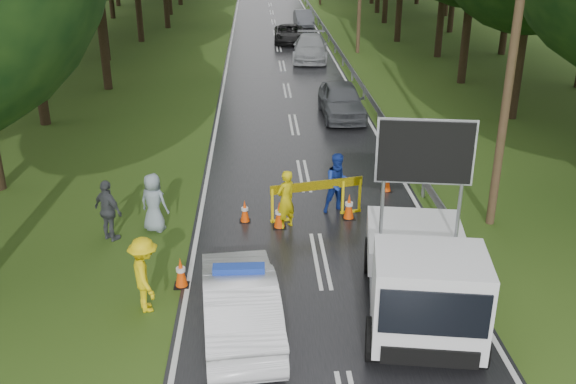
{
  "coord_description": "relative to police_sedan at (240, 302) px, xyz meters",
  "views": [
    {
      "loc": [
        -1.59,
        -14.67,
        8.26
      ],
      "look_at": [
        -0.77,
        1.57,
        1.3
      ],
      "focal_mm": 40.0,
      "sensor_mm": 36.0,
      "label": 1
    }
  ],
  "objects": [
    {
      "name": "queue_car_first",
      "position": [
        4.23,
        16.09,
        0.05
      ],
      "size": [
        1.89,
        4.57,
        1.55
      ],
      "primitive_type": "imported",
      "rotation": [
        0.0,
        0.0,
        0.01
      ],
      "color": "#43464B",
      "rests_on": "ground"
    },
    {
      "name": "cone_right",
      "position": [
        4.63,
        7.49,
        -0.37
      ],
      "size": [
        0.35,
        0.35,
        0.75
      ],
      "color": "black",
      "rests_on": "ground"
    },
    {
      "name": "cone_center",
      "position": [
        1.03,
        4.99,
        -0.33
      ],
      "size": [
        0.39,
        0.39,
        0.83
      ],
      "color": "black",
      "rests_on": "ground"
    },
    {
      "name": "queue_car_third",
      "position": [
        2.87,
        34.84,
        -0.09
      ],
      "size": [
        2.27,
        4.67,
        1.28
      ],
      "primitive_type": "imported",
      "rotation": [
        0.0,
        0.0,
        -0.03
      ],
      "color": "black",
      "rests_on": "ground"
    },
    {
      "name": "ground",
      "position": [
        2.03,
        2.99,
        -0.73
      ],
      "size": [
        160.0,
        160.0,
        0.0
      ],
      "primitive_type": "plane",
      "color": "#264212",
      "rests_on": "ground"
    },
    {
      "name": "cone_near_left",
      "position": [
        -1.47,
        1.89,
        -0.35
      ],
      "size": [
        0.37,
        0.37,
        0.78
      ],
      "color": "black",
      "rests_on": "ground"
    },
    {
      "name": "civilian",
      "position": [
        2.85,
        5.99,
        0.21
      ],
      "size": [
        1.04,
        0.89,
        1.87
      ],
      "primitive_type": "imported",
      "rotation": [
        0.0,
        0.0,
        0.22
      ],
      "color": "navy",
      "rests_on": "ground"
    },
    {
      "name": "cone_left_mid",
      "position": [
        0.03,
        5.43,
        -0.39
      ],
      "size": [
        0.33,
        0.33,
        0.69
      ],
      "color": "black",
      "rests_on": "ground"
    },
    {
      "name": "work_truck",
      "position": [
        3.95,
        0.22,
        0.41
      ],
      "size": [
        3.08,
        5.55,
        4.2
      ],
      "rotation": [
        0.0,
        0.0,
        -0.15
      ],
      "color": "gray",
      "rests_on": "ground"
    },
    {
      "name": "police_sedan",
      "position": [
        0.0,
        0.0,
        0.0
      ],
      "size": [
        1.94,
        4.52,
        1.59
      ],
      "rotation": [
        0.0,
        0.0,
        3.23
      ],
      "color": "white",
      "rests_on": "ground"
    },
    {
      "name": "guardrail",
      "position": [
        5.73,
        32.65,
        -0.18
      ],
      "size": [
        0.12,
        60.06,
        0.7
      ],
      "color": "gray",
      "rests_on": "ground"
    },
    {
      "name": "queue_car_fourth",
      "position": [
        4.44,
        42.42,
        -0.07
      ],
      "size": [
        1.54,
        4.02,
        1.31
      ],
      "primitive_type": "imported",
      "rotation": [
        0.0,
        0.0,
        0.04
      ],
      "color": "#45484E",
      "rests_on": "ground"
    },
    {
      "name": "queue_car_second",
      "position": [
        3.89,
        28.84,
        0.03
      ],
      "size": [
        2.61,
        5.39,
        1.51
      ],
      "primitive_type": "imported",
      "rotation": [
        0.0,
        0.0,
        -0.1
      ],
      "color": "#929599",
      "rests_on": "ground"
    },
    {
      "name": "bystander_left",
      "position": [
        -2.14,
        0.94,
        0.17
      ],
      "size": [
        1.03,
        1.32,
        1.81
      ],
      "primitive_type": "imported",
      "rotation": [
        0.0,
        0.0,
        1.92
      ],
      "color": "yellow",
      "rests_on": "ground"
    },
    {
      "name": "officer",
      "position": [
        1.22,
        4.99,
        0.15
      ],
      "size": [
        0.76,
        0.74,
        1.76
      ],
      "primitive_type": "imported",
      "rotation": [
        0.0,
        0.0,
        3.87
      ],
      "color": "#D2BD0B",
      "rests_on": "ground"
    },
    {
      "name": "road",
      "position": [
        2.03,
        32.99,
        -0.72
      ],
      "size": [
        7.0,
        140.0,
        0.02
      ],
      "primitive_type": "cube",
      "color": "black",
      "rests_on": "ground"
    },
    {
      "name": "cone_far",
      "position": [
        3.11,
        5.49,
        -0.34
      ],
      "size": [
        0.38,
        0.38,
        0.8
      ],
      "color": "black",
      "rests_on": "ground"
    },
    {
      "name": "bystander_mid",
      "position": [
        -3.68,
        4.49,
        0.15
      ],
      "size": [
        1.08,
        0.98,
        1.76
      ],
      "primitive_type": "imported",
      "rotation": [
        0.0,
        0.0,
        2.47
      ],
      "color": "#44474C",
      "rests_on": "ground"
    },
    {
      "name": "bystander_right",
      "position": [
        -2.52,
        5.0,
        0.13
      ],
      "size": [
        0.99,
        0.85,
        1.73
      ],
      "primitive_type": "imported",
      "rotation": [
        0.0,
        0.0,
        2.72
      ],
      "color": "#8596A0",
      "rests_on": "ground"
    },
    {
      "name": "utility_pole_near",
      "position": [
        7.23,
        4.99,
        4.34
      ],
      "size": [
        1.4,
        0.24,
        10.0
      ],
      "color": "#41351E",
      "rests_on": "ground"
    },
    {
      "name": "barrier",
      "position": [
        2.16,
        5.62,
        0.16
      ],
      "size": [
        2.78,
        0.7,
        1.17
      ],
      "rotation": [
        0.0,
        0.0,
        0.23
      ],
      "color": "yellow",
      "rests_on": "ground"
    }
  ]
}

